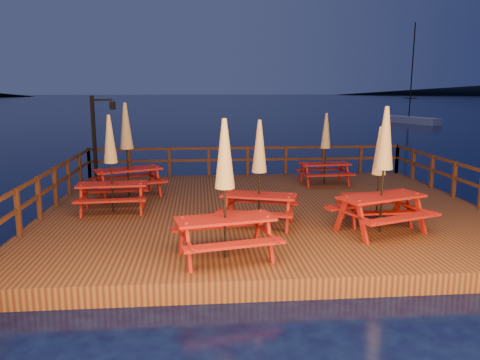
{
  "coord_description": "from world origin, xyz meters",
  "views": [
    {
      "loc": [
        -1.81,
        -12.52,
        3.67
      ],
      "look_at": [
        -0.66,
        0.6,
        1.07
      ],
      "focal_mm": 35.0,
      "sensor_mm": 36.0,
      "label": 1
    }
  ],
  "objects": [
    {
      "name": "lamp_post",
      "position": [
        -5.39,
        4.55,
        2.2
      ],
      "size": [
        0.85,
        0.18,
        3.0
      ],
      "color": "black",
      "rests_on": "deck"
    },
    {
      "name": "picnic_table_4",
      "position": [
        -4.13,
        -0.14,
        1.74
      ],
      "size": [
        1.89,
        1.59,
        2.59
      ],
      "rotation": [
        0.0,
        0.0,
        0.06
      ],
      "color": "maroon",
      "rests_on": "deck"
    },
    {
      "name": "ground",
      "position": [
        0.0,
        0.0,
        0.0
      ],
      "size": [
        500.0,
        500.0,
        0.0
      ],
      "primitive_type": "plane",
      "color": "black",
      "rests_on": "ground"
    },
    {
      "name": "picnic_table_3",
      "position": [
        -0.4,
        -1.7,
        1.72
      ],
      "size": [
        2.14,
        1.93,
        2.54
      ],
      "rotation": [
        0.0,
        0.0,
        -0.31
      ],
      "color": "maroon",
      "rests_on": "deck"
    },
    {
      "name": "picnic_table_0",
      "position": [
        -3.99,
        1.74,
        1.88
      ],
      "size": [
        2.47,
        2.28,
        2.84
      ],
      "rotation": [
        0.0,
        0.0,
        0.4
      ],
      "color": "maroon",
      "rests_on": "deck"
    },
    {
      "name": "picnic_table_2",
      "position": [
        2.31,
        -2.49,
        1.89
      ],
      "size": [
        2.46,
        2.24,
        2.87
      ],
      "rotation": [
        0.0,
        0.0,
        0.35
      ],
      "color": "maroon",
      "rests_on": "deck"
    },
    {
      "name": "deck",
      "position": [
        0.0,
        0.0,
        0.2
      ],
      "size": [
        12.0,
        10.0,
        0.4
      ],
      "primitive_type": "cube",
      "color": "#452116",
      "rests_on": "ground"
    },
    {
      "name": "picnic_table_5",
      "position": [
        2.49,
        -1.78,
        1.63
      ],
      "size": [
        1.66,
        1.37,
        2.37
      ],
      "rotation": [
        0.0,
        0.0,
        0.01
      ],
      "color": "maroon",
      "rests_on": "deck"
    },
    {
      "name": "deck_piles",
      "position": [
        0.0,
        0.0,
        -0.3
      ],
      "size": [
        11.44,
        9.44,
        1.4
      ],
      "color": "#332010",
      "rests_on": "ground"
    },
    {
      "name": "picnic_table_1",
      "position": [
        -1.34,
        -3.85,
        1.81
      ],
      "size": [
        2.18,
        1.93,
        2.72
      ],
      "rotation": [
        0.0,
        0.0,
        0.21
      ],
      "color": "maroon",
      "rests_on": "deck"
    },
    {
      "name": "railing",
      "position": [
        0.0,
        1.78,
        1.16
      ],
      "size": [
        11.8,
        9.75,
        1.1
      ],
      "color": "#332010",
      "rests_on": "deck"
    },
    {
      "name": "picnic_table_6",
      "position": [
        2.47,
        2.96,
        1.67
      ],
      "size": [
        1.8,
        1.52,
        2.44
      ],
      "rotation": [
        0.0,
        0.0,
        0.07
      ],
      "color": "maroon",
      "rests_on": "deck"
    },
    {
      "name": "sailboat",
      "position": [
        20.25,
        34.79,
        0.34
      ],
      "size": [
        3.53,
        6.96,
        10.37
      ],
      "rotation": [
        0.0,
        0.0,
        0.35
      ],
      "color": "silver",
      "rests_on": "ground"
    }
  ]
}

